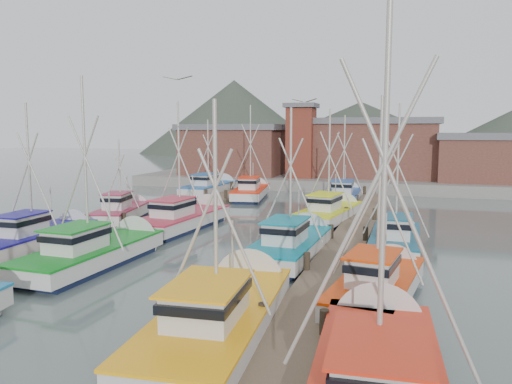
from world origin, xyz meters
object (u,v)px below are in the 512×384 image
(boat_1, at_px, (224,313))
(boat_12, at_px, (252,191))
(lookout_tower, at_px, (301,140))
(boat_4, at_px, (99,251))
(boat_8, at_px, (186,218))

(boat_1, relative_size, boat_12, 1.05)
(lookout_tower, height_order, boat_4, lookout_tower)
(boat_12, bearing_deg, boat_4, -99.01)
(boat_8, xyz_separation_m, boat_12, (-0.27, 15.61, 0.00))
(lookout_tower, distance_m, boat_1, 42.69)
(boat_4, bearing_deg, lookout_tower, 87.72)
(boat_4, relative_size, boat_8, 1.03)
(boat_12, bearing_deg, boat_1, -83.05)
(boat_1, height_order, boat_4, boat_4)
(lookout_tower, distance_m, boat_12, 11.71)
(boat_1, relative_size, boat_4, 1.01)
(boat_8, bearing_deg, boat_4, -86.01)
(boat_8, height_order, boat_12, boat_12)
(boat_1, xyz_separation_m, boat_4, (-9.10, 6.03, 0.01))
(boat_8, relative_size, boat_12, 1.00)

